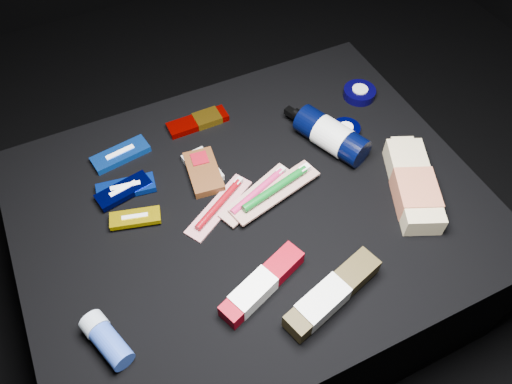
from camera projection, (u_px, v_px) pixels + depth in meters
name	position (u px, v px, depth m)	size (l,w,h in m)	color
ground	(253.00, 287.00, 1.39)	(3.00, 3.00, 0.00)	black
cloth_table	(252.00, 250.00, 1.23)	(0.98, 0.78, 0.40)	black
luna_bar_0	(121.00, 154.00, 1.15)	(0.14, 0.07, 0.02)	#1146BB
luna_bar_1	(126.00, 188.00, 1.09)	(0.13, 0.07, 0.02)	#092A9C
luna_bar_2	(124.00, 191.00, 1.08)	(0.13, 0.07, 0.02)	#01032F
luna_bar_3	(135.00, 218.00, 1.03)	(0.11, 0.07, 0.01)	#E0BC07
clif_bar_0	(203.00, 170.00, 1.12)	(0.08, 0.13, 0.02)	#4C2811
clif_bar_1	(202.00, 166.00, 1.12)	(0.07, 0.11, 0.02)	#9C9D96
power_bar	(201.00, 121.00, 1.21)	(0.15, 0.05, 0.02)	#850301
lotion_bottle	(331.00, 136.00, 1.14)	(0.13, 0.22, 0.07)	black
cream_tin_upper	(359.00, 93.00, 1.27)	(0.08, 0.08, 0.03)	black
cream_tin_lower	(346.00, 130.00, 1.19)	(0.07, 0.07, 0.02)	black
bodywash_bottle	(413.00, 186.00, 1.07)	(0.17, 0.25, 0.05)	#CBB98B
deodorant_stick	(106.00, 339.00, 0.87)	(0.08, 0.12, 0.05)	#27449F
toothbrush_pack_0	(220.00, 205.00, 1.06)	(0.18, 0.13, 0.02)	silver
toothbrush_pack_1	(258.00, 192.00, 1.07)	(0.20, 0.11, 0.02)	silver
toothbrush_pack_2	(276.00, 190.00, 1.07)	(0.22, 0.10, 0.02)	beige
toothpaste_carton_red	(259.00, 287.00, 0.93)	(0.20, 0.11, 0.04)	maroon
toothpaste_carton_green	(329.00, 296.00, 0.91)	(0.22, 0.11, 0.04)	#332A11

